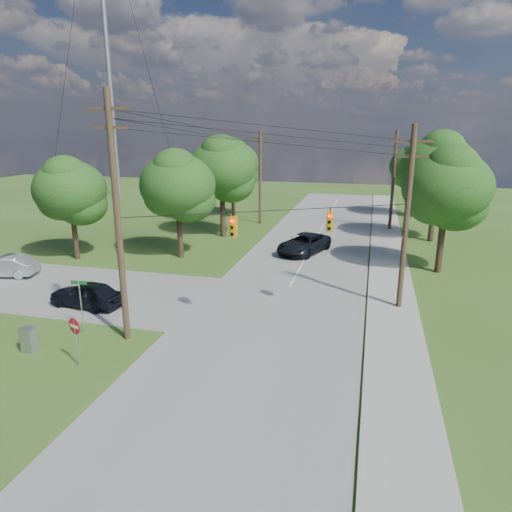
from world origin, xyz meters
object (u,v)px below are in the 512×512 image
(car_cross_dark, at_px, (87,294))
(control_cabinet, at_px, (29,340))
(pole_north_e, at_px, (393,180))
(car_main_north, at_px, (304,244))
(pole_sw, at_px, (117,217))
(pole_north_w, at_px, (260,177))
(pole_ne, at_px, (407,217))
(do_not_enter_sign, at_px, (75,331))
(car_cross_silver, at_px, (4,266))

(car_cross_dark, xyz_separation_m, control_cabinet, (0.68, -5.64, -0.20))
(pole_north_e, xyz_separation_m, car_main_north, (-7.29, -11.24, -4.29))
(car_cross_dark, bearing_deg, control_cabinet, 13.57)
(pole_north_e, bearing_deg, pole_sw, -114.52)
(pole_sw, bearing_deg, pole_north_e, 65.48)
(car_cross_dark, distance_m, control_cabinet, 5.68)
(pole_north_e, bearing_deg, car_main_north, -122.95)
(pole_sw, xyz_separation_m, control_cabinet, (-3.77, -2.42, -5.62))
(car_cross_dark, xyz_separation_m, car_main_north, (10.66, 15.14, 0.04))
(pole_north_w, bearing_deg, car_cross_dark, -98.72)
(pole_sw, relative_size, car_cross_dark, 2.65)
(pole_ne, height_order, car_cross_dark, pole_ne)
(pole_north_e, distance_m, car_cross_dark, 32.20)
(pole_ne, relative_size, control_cabinet, 8.64)
(pole_sw, xyz_separation_m, do_not_enter_sign, (-0.72, -3.02, -4.55))
(car_cross_silver, bearing_deg, pole_north_w, 137.71)
(pole_north_e, distance_m, car_cross_silver, 35.67)
(pole_north_e, relative_size, do_not_enter_sign, 4.36)
(pole_north_w, distance_m, car_cross_silver, 26.74)
(pole_ne, bearing_deg, pole_north_e, 90.00)
(pole_ne, xyz_separation_m, pole_north_w, (-13.90, 22.00, -0.34))
(car_cross_silver, height_order, car_main_north, car_main_north)
(pole_ne, xyz_separation_m, pole_north_e, (-0.00, 22.00, -0.34))
(pole_north_e, bearing_deg, car_cross_dark, -124.22)
(pole_ne, relative_size, car_cross_dark, 2.32)
(pole_sw, bearing_deg, pole_north_w, 90.77)
(pole_sw, bearing_deg, pole_ne, 29.38)
(pole_north_w, bearing_deg, pole_north_e, 0.00)
(car_main_north, bearing_deg, pole_ne, -36.08)
(pole_sw, height_order, pole_north_w, pole_sw)
(pole_sw, xyz_separation_m, car_cross_dark, (-4.45, 3.21, -5.42))
(pole_sw, height_order, car_cross_dark, pole_sw)
(pole_ne, distance_m, do_not_enter_sign, 18.15)
(pole_ne, xyz_separation_m, control_cabinet, (-17.27, -10.02, -4.86))
(pole_ne, bearing_deg, car_cross_silver, -178.10)
(do_not_enter_sign, bearing_deg, car_main_north, 92.78)
(pole_sw, relative_size, pole_north_e, 1.20)
(car_main_north, bearing_deg, pole_sw, -88.89)
(pole_ne, height_order, car_cross_silver, pole_ne)
(control_cabinet, bearing_deg, car_main_north, 69.51)
(pole_north_w, distance_m, do_not_enter_sign, 32.80)
(car_main_north, bearing_deg, do_not_enter_sign, -88.16)
(pole_sw, xyz_separation_m, pole_ne, (13.50, 7.60, -0.76))
(car_cross_silver, xyz_separation_m, control_cabinet, (9.74, -9.13, -0.18))
(pole_ne, height_order, control_cabinet, pole_ne)
(pole_sw, relative_size, car_main_north, 2.06)
(pole_north_e, xyz_separation_m, pole_north_w, (-13.90, 0.00, 0.00))
(car_cross_dark, bearing_deg, pole_sw, 60.82)
(pole_sw, distance_m, pole_north_w, 29.62)
(pole_north_e, relative_size, car_main_north, 1.72)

